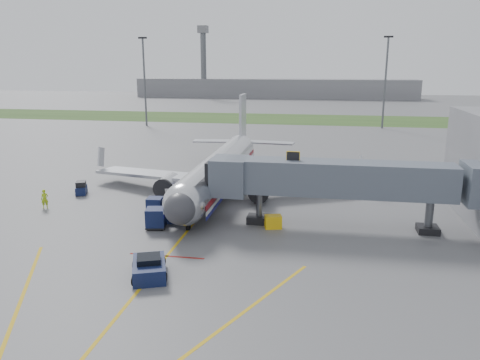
% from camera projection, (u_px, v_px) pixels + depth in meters
% --- Properties ---
extents(ground, '(400.00, 400.00, 0.00)m').
position_uv_depth(ground, '(182.00, 238.00, 40.02)').
color(ground, '#565659').
rests_on(ground, ground).
extents(grass_strip, '(300.00, 25.00, 0.01)m').
position_uv_depth(grass_strip, '(279.00, 119.00, 126.00)').
color(grass_strip, '#2D4C1E').
rests_on(grass_strip, ground).
extents(apron_markings, '(21.52, 50.00, 0.01)m').
position_uv_depth(apron_markings, '(151.00, 275.00, 32.95)').
color(apron_markings, gold).
rests_on(apron_markings, ground).
extents(airliner, '(32.10, 35.67, 10.25)m').
position_uv_depth(airliner, '(220.00, 169.00, 53.94)').
color(airliner, silver).
rests_on(airliner, ground).
extents(jet_bridge, '(25.30, 4.00, 6.90)m').
position_uv_depth(jet_bridge, '(336.00, 180.00, 41.54)').
color(jet_bridge, slate).
rests_on(jet_bridge, ground).
extents(light_mast_left, '(2.00, 0.44, 20.40)m').
position_uv_depth(light_mast_left, '(145.00, 80.00, 109.34)').
color(light_mast_left, '#595B60').
rests_on(light_mast_left, ground).
extents(light_mast_right, '(2.00, 0.44, 20.40)m').
position_uv_depth(light_mast_right, '(385.00, 80.00, 104.84)').
color(light_mast_right, '#595B60').
rests_on(light_mast_right, ground).
extents(distant_terminal, '(120.00, 14.00, 8.00)m').
position_uv_depth(distant_terminal, '(274.00, 88.00, 203.15)').
color(distant_terminal, slate).
rests_on(distant_terminal, ground).
extents(control_tower, '(4.00, 4.00, 30.00)m').
position_uv_depth(control_tower, '(203.00, 57.00, 200.20)').
color(control_tower, '#595B60').
rests_on(control_tower, ground).
extents(pushback_tug, '(3.36, 4.17, 1.51)m').
position_uv_depth(pushback_tug, '(149.00, 268.00, 32.61)').
color(pushback_tug, '#0B1832').
rests_on(pushback_tug, ground).
extents(baggage_tug, '(1.81, 2.39, 1.49)m').
position_uv_depth(baggage_tug, '(81.00, 188.00, 53.26)').
color(baggage_tug, '#0B1832').
rests_on(baggage_tug, ground).
extents(baggage_cart_a, '(2.02, 2.02, 1.85)m').
position_uv_depth(baggage_cart_a, '(156.00, 218.00, 42.14)').
color(baggage_cart_a, '#0B1832').
rests_on(baggage_cart_a, ground).
extents(baggage_cart_b, '(1.63, 1.63, 1.63)m').
position_uv_depth(baggage_cart_b, '(155.00, 206.00, 46.27)').
color(baggage_cart_b, '#0B1832').
rests_on(baggage_cart_b, ground).
extents(baggage_cart_c, '(1.47, 1.47, 1.58)m').
position_uv_depth(baggage_cart_c, '(176.00, 191.00, 51.50)').
color(baggage_cart_c, '#0B1832').
rests_on(baggage_cart_c, ground).
extents(belt_loader, '(2.86, 4.69, 2.23)m').
position_uv_depth(belt_loader, '(172.00, 212.00, 45.15)').
color(belt_loader, '#0B1832').
rests_on(belt_loader, ground).
extents(ground_power_cart, '(1.69, 1.33, 1.19)m').
position_uv_depth(ground_power_cart, '(273.00, 222.00, 42.25)').
color(ground_power_cart, yellow).
rests_on(ground_power_cart, ground).
extents(ramp_worker, '(0.86, 0.74, 1.98)m').
position_uv_depth(ramp_worker, '(45.00, 199.00, 47.93)').
color(ramp_worker, '#A2CB17').
rests_on(ramp_worker, ground).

